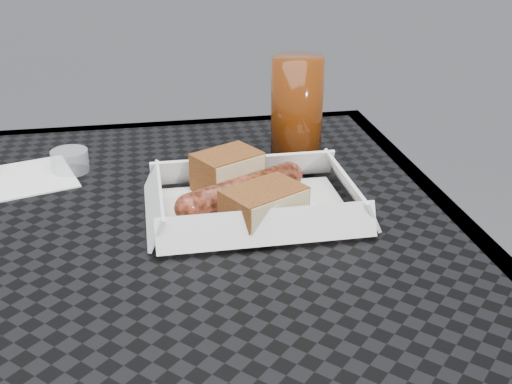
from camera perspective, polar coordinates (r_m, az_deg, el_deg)
The scene contains 9 objects.
patio_table at distance 0.76m, azimuth -11.08°, elevation -9.26°, with size 0.80×0.80×0.74m.
food_tray at distance 0.77m, azimuth -0.13°, elevation -1.58°, with size 0.22×0.15×0.00m, color white.
bratwurst at distance 0.77m, azimuth -1.27°, elevation 0.11°, with size 0.17×0.11×0.03m.
bread_near at distance 0.81m, azimuth -2.56°, elevation 1.84°, with size 0.08×0.06×0.05m, color brown.
bread_far at distance 0.72m, azimuth 0.71°, elevation -1.32°, with size 0.09×0.06×0.04m, color brown.
veg_garnish at distance 0.73m, azimuth 6.06°, elevation -2.76°, with size 0.03×0.03×0.00m.
napkin at distance 0.91m, azimuth -19.80°, elevation 1.16°, with size 0.12×0.12×0.00m, color white.
condiment_cup_empty at distance 0.91m, azimuth -16.20°, elevation 2.66°, with size 0.05×0.05×0.03m, color silver.
drink_glass at distance 0.88m, azimuth 3.64°, elevation 7.03°, with size 0.07×0.07×0.15m, color #501F06.
Camera 1 is at (0.03, -0.63, 1.09)m, focal length 45.00 mm.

